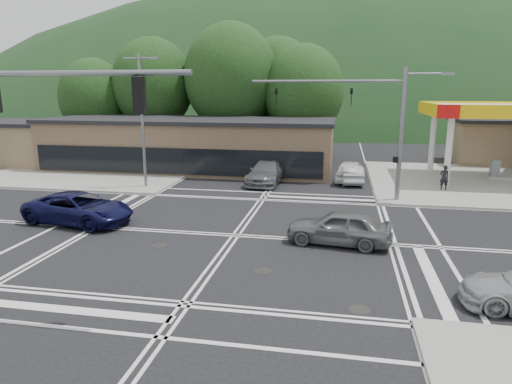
% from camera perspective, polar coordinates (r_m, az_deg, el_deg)
% --- Properties ---
extents(ground, '(120.00, 120.00, 0.00)m').
position_cam_1_polar(ground, '(21.65, -2.55, -5.44)').
color(ground, black).
rests_on(ground, ground).
extents(sidewalk_ne, '(16.00, 16.00, 0.15)m').
position_cam_1_polar(sidewalk_ne, '(37.09, 26.50, 1.06)').
color(sidewalk_ne, gray).
rests_on(sidewalk_ne, ground).
extents(sidewalk_nw, '(16.00, 16.00, 0.15)m').
position_cam_1_polar(sidewalk_nw, '(40.74, -18.53, 2.70)').
color(sidewalk_nw, gray).
rests_on(sidewalk_nw, ground).
extents(convenience_store, '(10.00, 6.00, 3.80)m').
position_cam_1_polar(convenience_store, '(47.78, 29.35, 5.35)').
color(convenience_store, '#846B4F').
rests_on(convenience_store, ground).
extents(commercial_row, '(24.00, 8.00, 4.00)m').
position_cam_1_polar(commercial_row, '(39.43, -8.33, 5.75)').
color(commercial_row, brown).
rests_on(commercial_row, ground).
extents(commercial_nw, '(8.00, 7.00, 3.60)m').
position_cam_1_polar(commercial_nw, '(47.12, -27.15, 5.37)').
color(commercial_nw, '#846B4F').
rests_on(commercial_nw, ground).
extents(hill_north, '(252.00, 126.00, 140.00)m').
position_cam_1_polar(hill_north, '(110.32, 8.27, 9.21)').
color(hill_north, '#18371A').
rests_on(hill_north, ground).
extents(tree_n_a, '(8.00, 8.00, 11.75)m').
position_cam_1_polar(tree_n_a, '(47.83, -12.75, 12.98)').
color(tree_n_a, '#382619').
rests_on(tree_n_a, ground).
extents(tree_n_b, '(9.00, 9.00, 12.98)m').
position_cam_1_polar(tree_n_b, '(45.31, -3.16, 14.11)').
color(tree_n_b, '#382619').
rests_on(tree_n_b, ground).
extents(tree_n_c, '(7.60, 7.60, 10.87)m').
position_cam_1_polar(tree_n_c, '(44.16, 5.93, 12.41)').
color(tree_n_c, '#382619').
rests_on(tree_n_c, ground).
extents(tree_n_d, '(6.80, 6.80, 9.76)m').
position_cam_1_polar(tree_n_d, '(49.62, -19.64, 11.04)').
color(tree_n_d, '#382619').
rests_on(tree_n_d, ground).
extents(tree_n_e, '(8.40, 8.40, 11.98)m').
position_cam_1_polar(tree_n_e, '(48.48, 2.73, 13.27)').
color(tree_n_e, '#382619').
rests_on(tree_n_e, ground).
extents(streetlight_nw, '(2.50, 0.25, 9.00)m').
position_cam_1_polar(streetlight_nw, '(31.91, -13.96, 9.36)').
color(streetlight_nw, slate).
rests_on(streetlight_nw, ground).
extents(signal_mast_ne, '(11.65, 0.30, 8.00)m').
position_cam_1_polar(signal_mast_ne, '(28.34, 15.28, 8.93)').
color(signal_mast_ne, slate).
rests_on(signal_mast_ne, ground).
extents(car_blue_west, '(6.02, 3.50, 1.58)m').
position_cam_1_polar(car_blue_west, '(25.06, -21.27, -1.90)').
color(car_blue_west, '#0C0D34').
rests_on(car_blue_west, ground).
extents(car_grey_center, '(4.82, 2.46, 1.57)m').
position_cam_1_polar(car_grey_center, '(20.60, 10.35, -4.32)').
color(car_grey_center, slate).
rests_on(car_grey_center, ground).
extents(car_queue_a, '(1.83, 4.21, 1.35)m').
position_cam_1_polar(car_queue_a, '(34.07, 11.76, 2.24)').
color(car_queue_a, '#A1A4A8').
rests_on(car_queue_a, ground).
extents(car_queue_b, '(2.47, 4.90, 1.60)m').
position_cam_1_polar(car_queue_b, '(34.54, 11.71, 2.60)').
color(car_queue_b, silver).
rests_on(car_queue_b, ground).
extents(car_northbound, '(2.69, 5.75, 1.62)m').
position_cam_1_polar(car_northbound, '(33.22, 1.40, 2.49)').
color(car_northbound, '#5D6062').
rests_on(car_northbound, ground).
extents(pedestrian, '(0.63, 0.44, 1.64)m').
position_cam_1_polar(pedestrian, '(32.94, 22.46, 1.69)').
color(pedestrian, black).
rests_on(pedestrian, sidewalk_ne).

